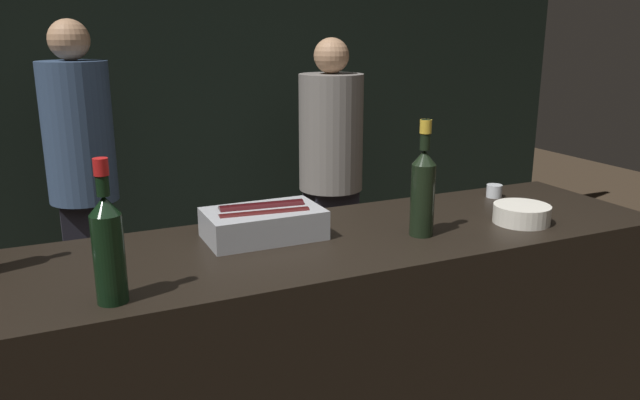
{
  "coord_description": "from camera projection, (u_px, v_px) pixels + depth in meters",
  "views": [
    {
      "loc": [
        -0.79,
        -1.38,
        1.71
      ],
      "look_at": [
        0.0,
        0.35,
        1.19
      ],
      "focal_mm": 35.0,
      "sensor_mm": 36.0,
      "label": 1
    }
  ],
  "objects": [
    {
      "name": "person_in_hoodie",
      "position": [
        82.0,
        169.0,
        3.35
      ],
      "size": [
        0.36,
        0.36,
        1.77
      ],
      "rotation": [
        0.0,
        0.0,
        -1.41
      ],
      "color": "black",
      "rests_on": "ground_plane"
    },
    {
      "name": "bar_counter",
      "position": [
        324.0,
        387.0,
        2.12
      ],
      "size": [
        2.36,
        0.64,
        1.07
      ],
      "color": "black",
      "rests_on": "ground_plane"
    },
    {
      "name": "champagne_bottle",
      "position": [
        423.0,
        188.0,
        1.98
      ],
      "size": [
        0.08,
        0.08,
        0.37
      ],
      "color": "black",
      "rests_on": "bar_counter"
    },
    {
      "name": "bowl_white",
      "position": [
        522.0,
        213.0,
        2.14
      ],
      "size": [
        0.19,
        0.19,
        0.06
      ],
      "color": "silver",
      "rests_on": "bar_counter"
    },
    {
      "name": "red_wine_bottle_burgundy",
      "position": [
        108.0,
        244.0,
        1.48
      ],
      "size": [
        0.08,
        0.08,
        0.36
      ],
      "color": "black",
      "rests_on": "bar_counter"
    },
    {
      "name": "ice_bin_with_bottles",
      "position": [
        263.0,
        222.0,
        1.98
      ],
      "size": [
        0.37,
        0.22,
        0.11
      ],
      "color": "#9EA0A5",
      "rests_on": "bar_counter"
    },
    {
      "name": "wall_back_chalkboard",
      "position": [
        164.0,
        79.0,
        4.07
      ],
      "size": [
        6.4,
        0.06,
        2.8
      ],
      "color": "black",
      "rests_on": "ground_plane"
    },
    {
      "name": "candle_votive",
      "position": [
        494.0,
        191.0,
        2.47
      ],
      "size": [
        0.06,
        0.06,
        0.05
      ],
      "color": "silver",
      "rests_on": "bar_counter"
    },
    {
      "name": "person_blond_tee",
      "position": [
        331.0,
        163.0,
        3.83
      ],
      "size": [
        0.39,
        0.39,
        1.67
      ],
      "rotation": [
        0.0,
        0.0,
        -0.28
      ],
      "color": "black",
      "rests_on": "ground_plane"
    }
  ]
}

